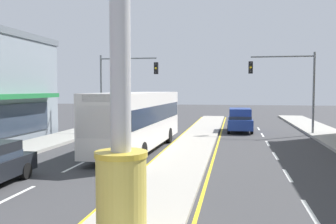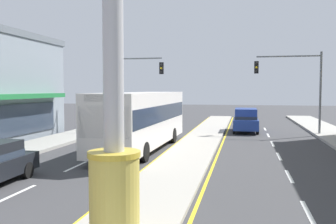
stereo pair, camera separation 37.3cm
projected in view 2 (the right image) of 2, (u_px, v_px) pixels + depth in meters
name	position (u px, v px, depth m)	size (l,w,h in m)	color
median_strip	(191.00, 152.00, 19.76)	(2.51, 52.00, 0.14)	#A39E93
sidewalk_left	(14.00, 152.00, 19.70)	(2.87, 60.00, 0.18)	#9E9B93
lane_markings	(187.00, 158.00, 18.44)	(9.25, 52.00, 0.01)	silver
district_sign	(113.00, 38.00, 7.86)	(6.79, 1.16, 7.92)	gold
traffic_light_left_side	(127.00, 79.00, 29.59)	(4.86, 0.46, 6.20)	slate
traffic_light_right_side	(296.00, 78.00, 27.26)	(4.86, 0.46, 6.20)	slate
bus_near_right_lane	(142.00, 117.00, 20.89)	(2.77, 11.25, 3.26)	silver
suv_mid_left_lane	(134.00, 119.00, 30.52)	(2.04, 4.64, 1.90)	white
suv_far_left_oncoming	(246.00, 120.00, 29.46)	(1.99, 4.61, 1.90)	navy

